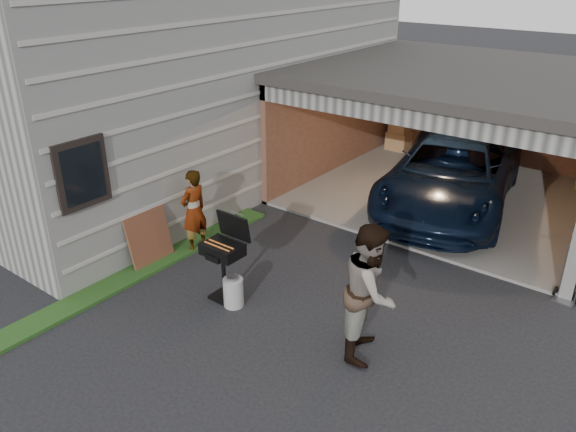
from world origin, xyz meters
name	(u,v)px	position (x,y,z in m)	size (l,w,h in m)	color
ground	(241,314)	(0.00, 0.00, 0.00)	(80.00, 80.00, 0.00)	black
house	(163,59)	(-6.00, 4.00, 2.75)	(7.00, 11.00, 5.50)	#474744
groundcover_strip	(98,292)	(-2.25, -1.00, 0.03)	(0.50, 8.00, 0.06)	#193814
garage	(469,115)	(0.76, 6.79, 1.87)	(6.80, 6.30, 2.90)	#605E59
minivan	(451,177)	(0.92, 5.77, 0.74)	(2.46, 5.33, 1.48)	black
woman	(194,211)	(-2.10, 1.09, 0.79)	(0.58, 0.38, 1.59)	silver
man	(371,291)	(1.99, 0.43, 0.98)	(0.95, 0.74, 1.96)	#49231D
bbq_grill	(224,252)	(-0.52, 0.24, 0.83)	(0.63, 0.55, 1.40)	black
propane_tank	(233,292)	(-0.25, 0.12, 0.24)	(0.32, 0.32, 0.48)	#AFAEAB
plywood_panel	(149,238)	(-2.37, 0.24, 0.49)	(0.04, 0.88, 0.99)	#51291B
hand_truck	(567,291)	(3.91, 3.47, 0.19)	(0.42, 0.34, 0.98)	gray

